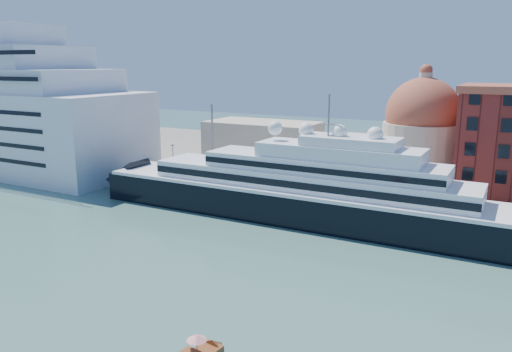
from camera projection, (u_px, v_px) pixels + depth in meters
The scene contains 8 objects.
ground at pixel (205, 252), 79.95m from camera, with size 400.00×400.00×0.00m, color #3C6760.
quay at pixel (293, 196), 108.85m from camera, with size 180.00×10.00×2.50m, color gray.
land at pixel (351, 164), 144.10m from camera, with size 260.00×72.00×2.00m, color slate.
quay_fence at pixel (284, 192), 104.58m from camera, with size 180.00×0.10×1.20m, color slate.
superyacht at pixel (282, 192), 97.36m from camera, with size 94.63×13.12×28.28m.
service_barge at pixel (142, 191), 114.47m from camera, with size 13.55×6.62×2.92m.
church at pixel (356, 140), 124.12m from camera, with size 66.00×18.00×25.50m.
lamp_posts at pixel (238, 154), 111.35m from camera, with size 120.80×2.40×18.00m.
Camera 1 is at (42.95, -62.40, 29.46)m, focal length 35.00 mm.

